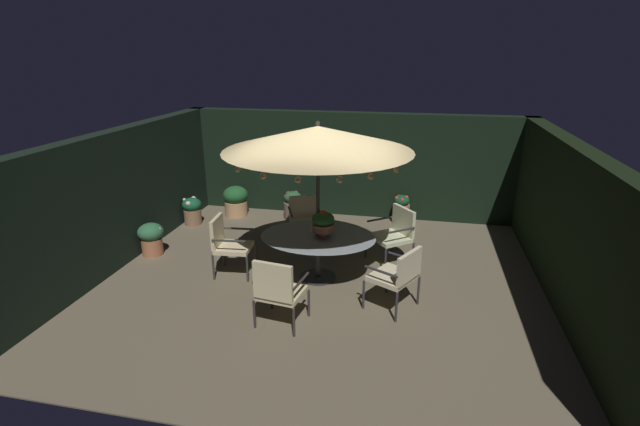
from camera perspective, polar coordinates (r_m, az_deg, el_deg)
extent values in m
cube|color=brown|center=(7.75, 0.32, -8.00)|extent=(7.55, 6.86, 0.02)
cube|color=black|center=(10.40, 3.96, 5.98)|extent=(7.55, 0.30, 2.30)
cube|color=black|center=(8.73, -23.68, 1.71)|extent=(0.30, 6.86, 2.30)
cube|color=black|center=(7.51, 28.56, -1.78)|extent=(0.30, 6.86, 2.30)
cylinder|color=#2D302F|center=(7.74, -0.24, -7.85)|extent=(0.59, 0.59, 0.03)
cylinder|color=#2D302F|center=(7.58, -0.25, -5.53)|extent=(0.09, 0.09, 0.72)
ellipsoid|color=#8C9599|center=(7.43, -0.25, -2.90)|extent=(1.86, 1.46, 0.03)
cylinder|color=#32322F|center=(7.29, -0.26, -0.05)|extent=(0.06, 0.06, 2.26)
cone|color=#D2B97C|center=(6.99, -0.27, 9.15)|extent=(2.89, 2.89, 0.37)
sphere|color=#32322F|center=(6.95, -0.28, 10.98)|extent=(0.07, 0.07, 0.07)
sphere|color=#F9DB8C|center=(6.95, 10.63, 6.43)|extent=(0.09, 0.09, 0.09)
sphere|color=#F9DB8C|center=(7.36, 10.05, 7.19)|extent=(0.09, 0.09, 0.09)
sphere|color=#F9DB8C|center=(7.84, 7.86, 8.05)|extent=(0.09, 0.09, 0.09)
sphere|color=#F9DB8C|center=(8.15, 5.01, 8.58)|extent=(0.09, 0.09, 0.09)
sphere|color=#F9DB8C|center=(8.31, 1.67, 8.86)|extent=(0.09, 0.09, 0.09)
sphere|color=#F9DB8C|center=(8.31, -2.23, 8.86)|extent=(0.09, 0.09, 0.09)
sphere|color=#F9DB8C|center=(8.15, -5.57, 8.56)|extent=(0.09, 0.09, 0.09)
sphere|color=#F9DB8C|center=(7.86, -8.27, 8.05)|extent=(0.09, 0.09, 0.09)
sphere|color=#F9DB8C|center=(7.39, -10.52, 7.20)|extent=(0.09, 0.09, 0.09)
sphere|color=#F9DB8C|center=(6.99, -11.16, 6.47)|extent=(0.09, 0.09, 0.09)
sphere|color=#F9DB8C|center=(6.39, -10.07, 5.33)|extent=(0.09, 0.09, 0.09)
sphere|color=#F9DB8C|center=(5.99, -7.01, 4.53)|extent=(0.09, 0.09, 0.09)
sphere|color=#F9DB8C|center=(5.78, -2.72, 4.12)|extent=(0.09, 0.09, 0.09)
sphere|color=#F9DB8C|center=(5.79, 2.44, 4.14)|extent=(0.09, 0.09, 0.09)
sphere|color=#F9DB8C|center=(5.97, 6.26, 4.52)|extent=(0.09, 0.09, 0.09)
sphere|color=#F9DB8C|center=(6.36, 9.37, 5.29)|extent=(0.09, 0.09, 0.09)
cylinder|color=#A4634B|center=(7.35, 0.39, -2.60)|extent=(0.16, 0.16, 0.10)
cylinder|color=#A16745|center=(7.31, 0.39, -1.77)|extent=(0.35, 0.35, 0.12)
ellipsoid|color=#225927|center=(7.26, 0.40, -0.73)|extent=(0.35, 0.35, 0.21)
sphere|color=#DC3639|center=(7.23, 0.40, -0.14)|extent=(0.12, 0.12, 0.12)
cylinder|color=#31322D|center=(8.08, -7.94, -5.21)|extent=(0.04, 0.04, 0.44)
cylinder|color=#31322D|center=(7.61, -8.93, -6.87)|extent=(0.04, 0.04, 0.44)
cylinder|color=#31322D|center=(8.23, -11.76, -4.96)|extent=(0.04, 0.04, 0.44)
cylinder|color=#31322D|center=(7.78, -12.97, -6.56)|extent=(0.04, 0.04, 0.44)
cube|color=beige|center=(7.82, -10.52, -4.20)|extent=(0.60, 0.57, 0.07)
cube|color=beige|center=(7.79, -12.55, -2.21)|extent=(0.11, 0.52, 0.49)
cylinder|color=#31322D|center=(7.96, -10.07, -1.90)|extent=(0.54, 0.08, 0.04)
cylinder|color=#31322D|center=(7.49, -11.21, -3.38)|extent=(0.54, 0.08, 0.04)
cylinder|color=#2F292B|center=(6.83, -5.96, -10.09)|extent=(0.04, 0.04, 0.41)
cylinder|color=#2F292B|center=(6.62, -1.39, -11.00)|extent=(0.04, 0.04, 0.41)
cylinder|color=#2F292B|center=(6.43, -8.08, -12.23)|extent=(0.04, 0.04, 0.41)
cylinder|color=#2F292B|center=(6.21, -3.24, -13.31)|extent=(0.04, 0.04, 0.41)
cube|color=beige|center=(6.39, -4.73, -9.77)|extent=(0.64, 0.60, 0.07)
cube|color=beige|center=(6.06, -5.83, -8.41)|extent=(0.55, 0.14, 0.52)
cylinder|color=#2F292B|center=(6.40, -7.15, -7.49)|extent=(0.11, 0.51, 0.04)
cylinder|color=#2F292B|center=(6.18, -2.34, -8.39)|extent=(0.11, 0.51, 0.04)
cylinder|color=#2D2C34|center=(6.82, 5.38, -9.96)|extent=(0.04, 0.04, 0.45)
cylinder|color=#2D2C34|center=(7.28, 8.20, -8.08)|extent=(0.04, 0.04, 0.45)
cylinder|color=#2D2C34|center=(6.57, 9.37, -11.39)|extent=(0.04, 0.04, 0.45)
cylinder|color=#2D2C34|center=(7.04, 12.01, -9.31)|extent=(0.04, 0.04, 0.45)
cube|color=beige|center=(6.80, 8.86, -7.73)|extent=(0.76, 0.78, 0.07)
cube|color=beige|center=(6.57, 10.92, -6.45)|extent=(0.33, 0.55, 0.42)
cylinder|color=#2D2C34|center=(6.47, 7.50, -7.15)|extent=(0.48, 0.28, 0.04)
cylinder|color=#2D2C34|center=(6.95, 10.29, -5.35)|extent=(0.48, 0.28, 0.04)
cylinder|color=#322E31|center=(7.92, 8.03, -5.80)|extent=(0.04, 0.04, 0.42)
cylinder|color=#322E31|center=(8.39, 5.66, -4.21)|extent=(0.04, 0.04, 0.42)
cylinder|color=#322E31|center=(8.24, 11.36, -4.98)|extent=(0.04, 0.04, 0.42)
cylinder|color=#322E31|center=(8.69, 8.89, -3.50)|extent=(0.04, 0.04, 0.42)
cube|color=beige|center=(8.21, 8.57, -3.04)|extent=(0.81, 0.82, 0.07)
cube|color=beige|center=(8.26, 10.23, -0.93)|extent=(0.41, 0.50, 0.48)
cylinder|color=#322E31|center=(7.88, 9.93, -2.12)|extent=(0.45, 0.37, 0.04)
cylinder|color=#322E31|center=(8.35, 7.45, -0.73)|extent=(0.45, 0.37, 0.04)
cylinder|color=#2C2F34|center=(8.69, 0.22, -3.31)|extent=(0.04, 0.04, 0.40)
cylinder|color=#2C2F34|center=(8.61, -3.36, -3.56)|extent=(0.04, 0.04, 0.40)
cylinder|color=#2C2F34|center=(9.22, -0.45, -1.94)|extent=(0.04, 0.04, 0.40)
cylinder|color=#2C2F34|center=(9.15, -3.82, -2.16)|extent=(0.04, 0.04, 0.40)
cube|color=beige|center=(8.83, -1.87, -1.30)|extent=(0.71, 0.73, 0.07)
cube|color=beige|center=(9.00, -2.16, 0.81)|extent=(0.51, 0.25, 0.43)
cylinder|color=#2C2F34|center=(8.78, -0.13, 0.36)|extent=(0.24, 0.53, 0.04)
cylinder|color=#2C2F34|center=(8.71, -3.67, 0.14)|extent=(0.24, 0.53, 0.04)
cylinder|color=#7C6555|center=(10.32, -3.33, 0.35)|extent=(0.41, 0.41, 0.38)
ellipsoid|color=#2A542F|center=(10.23, -3.37, 1.92)|extent=(0.39, 0.39, 0.27)
sphere|color=#AE2C84|center=(10.21, -2.63, 2.03)|extent=(0.10, 0.10, 0.10)
sphere|color=#A32F81|center=(10.29, -2.99, 2.48)|extent=(0.10, 0.10, 0.10)
sphere|color=#AB3579|center=(10.30, -3.90, 2.39)|extent=(0.11, 0.11, 0.11)
sphere|color=#A42873|center=(10.20, -4.26, 2.04)|extent=(0.08, 0.08, 0.08)
sphere|color=#B2378E|center=(10.14, -3.45, 1.86)|extent=(0.08, 0.08, 0.08)
cylinder|color=#9F6F50|center=(10.21, 9.90, -0.06)|extent=(0.37, 0.37, 0.41)
ellipsoid|color=#164324|center=(10.11, 9.99, 1.53)|extent=(0.34, 0.34, 0.24)
sphere|color=#C73C34|center=(10.10, 10.57, 1.87)|extent=(0.09, 0.09, 0.09)
sphere|color=#C5303A|center=(10.21, 10.29, 1.89)|extent=(0.07, 0.07, 0.07)
sphere|color=#C23B3E|center=(10.15, 9.70, 1.94)|extent=(0.11, 0.11, 0.11)
sphere|color=#C4392B|center=(10.04, 9.40, 1.83)|extent=(0.08, 0.08, 0.08)
sphere|color=red|center=(10.01, 10.07, 1.56)|extent=(0.10, 0.10, 0.10)
cylinder|color=#AE6846|center=(9.06, -19.91, -3.87)|extent=(0.37, 0.37, 0.31)
ellipsoid|color=#2E6340|center=(8.95, -20.12, -2.20)|extent=(0.46, 0.46, 0.32)
sphere|color=silver|center=(8.86, -19.23, -1.95)|extent=(0.10, 0.10, 0.10)
sphere|color=silver|center=(9.05, -19.47, -1.63)|extent=(0.11, 0.11, 0.11)
sphere|color=beige|center=(9.00, -20.78, -2.16)|extent=(0.06, 0.06, 0.06)
sphere|color=beige|center=(8.85, -20.44, -2.24)|extent=(0.07, 0.07, 0.07)
cylinder|color=tan|center=(10.68, -10.26, 0.59)|extent=(0.50, 0.50, 0.33)
ellipsoid|color=#1F5528|center=(10.58, -10.36, 2.22)|extent=(0.55, 0.55, 0.39)
sphere|color=#D65464|center=(10.48, -9.59, 2.56)|extent=(0.07, 0.07, 0.07)
sphere|color=#D64D77|center=(10.70, -10.18, 2.49)|extent=(0.10, 0.10, 0.10)
sphere|color=#DB5A70|center=(10.65, -11.09, 2.66)|extent=(0.10, 0.10, 0.10)
sphere|color=#E84376|center=(10.45, -10.70, 2.32)|extent=(0.07, 0.07, 0.07)
cylinder|color=#8A6648|center=(10.36, -15.37, -0.42)|extent=(0.37, 0.37, 0.33)
ellipsoid|color=#15532F|center=(10.27, -15.50, 1.03)|extent=(0.40, 0.40, 0.28)
sphere|color=silver|center=(10.23, -14.79, 1.18)|extent=(0.11, 0.11, 0.11)
sphere|color=silver|center=(10.39, -15.28, 1.72)|extent=(0.11, 0.11, 0.11)
sphere|color=silver|center=(10.33, -16.34, 1.58)|extent=(0.07, 0.07, 0.07)
sphere|color=beige|center=(10.10, -15.90, 1.12)|extent=(0.10, 0.10, 0.10)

